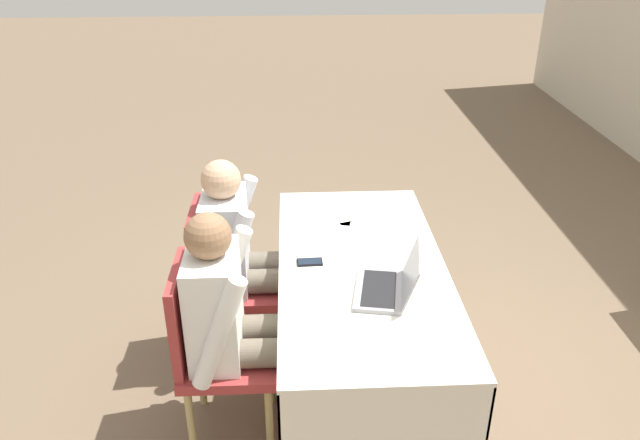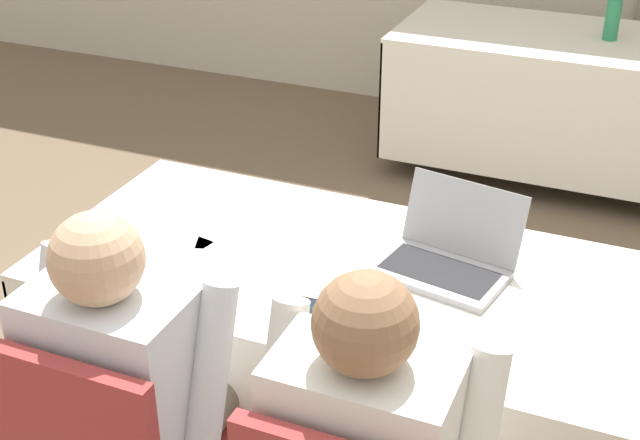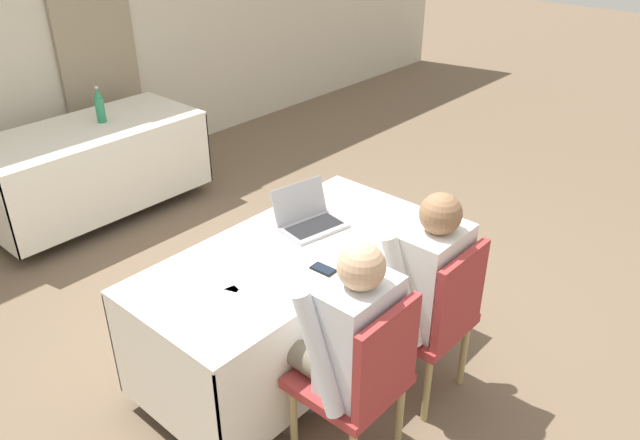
% 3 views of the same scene
% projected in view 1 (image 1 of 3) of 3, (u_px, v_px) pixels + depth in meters
% --- Properties ---
extents(ground_plane, '(24.00, 24.00, 0.00)m').
position_uv_depth(ground_plane, '(358.00, 382.00, 3.35)').
color(ground_plane, brown).
extents(conference_table_near, '(1.70, 0.81, 0.74)m').
position_uv_depth(conference_table_near, '(361.00, 295.00, 3.09)').
color(conference_table_near, white).
rests_on(conference_table_near, ground_plane).
extents(laptop, '(0.38, 0.33, 0.22)m').
position_uv_depth(laptop, '(388.00, 285.00, 2.78)').
color(laptop, '#99999E').
rests_on(laptop, conference_table_near).
extents(cell_phone, '(0.07, 0.13, 0.01)m').
position_uv_depth(cell_phone, '(310.00, 262.00, 3.03)').
color(cell_phone, black).
rests_on(cell_phone, conference_table_near).
extents(paper_beside_laptop, '(0.27, 0.33, 0.00)m').
position_uv_depth(paper_beside_laptop, '(326.00, 215.00, 3.49)').
color(paper_beside_laptop, white).
rests_on(paper_beside_laptop, conference_table_near).
extents(paper_centre_table, '(0.27, 0.34, 0.00)m').
position_uv_depth(paper_centre_table, '(362.00, 271.00, 2.96)').
color(paper_centre_table, white).
rests_on(paper_centre_table, conference_table_near).
extents(paper_left_edge, '(0.30, 0.35, 0.00)m').
position_uv_depth(paper_left_edge, '(372.00, 227.00, 3.37)').
color(paper_left_edge, white).
rests_on(paper_left_edge, conference_table_near).
extents(chair_near_left, '(0.44, 0.44, 0.91)m').
position_uv_depth(chair_near_left, '(224.00, 276.00, 3.35)').
color(chair_near_left, tan).
rests_on(chair_near_left, ground_plane).
extents(chair_near_right, '(0.44, 0.44, 0.91)m').
position_uv_depth(chair_near_right, '(212.00, 345.00, 2.83)').
color(chair_near_right, tan).
rests_on(chair_near_right, ground_plane).
extents(person_checkered_shirt, '(0.50, 0.52, 1.17)m').
position_uv_depth(person_checkered_shirt, '(241.00, 250.00, 3.28)').
color(person_checkered_shirt, '#665B4C').
rests_on(person_checkered_shirt, ground_plane).
extents(person_white_shirt, '(0.50, 0.52, 1.17)m').
position_uv_depth(person_white_shirt, '(233.00, 316.00, 2.76)').
color(person_white_shirt, '#665B4C').
rests_on(person_white_shirt, ground_plane).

